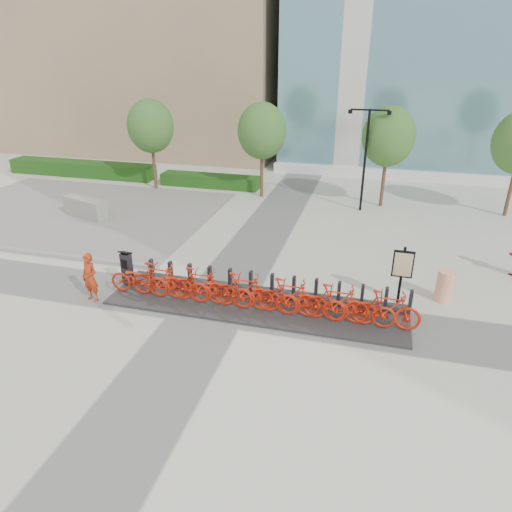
% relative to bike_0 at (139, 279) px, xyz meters
% --- Properties ---
extents(ground, '(120.00, 120.00, 0.00)m').
position_rel_bike_0_xyz_m(ground, '(2.60, 0.05, -0.62)').
color(ground, beige).
extents(gravel_patch, '(14.00, 14.00, 0.00)m').
position_rel_bike_0_xyz_m(gravel_patch, '(-7.40, 7.05, -0.61)').
color(gravel_patch, gray).
rests_on(gravel_patch, ground).
extents(curb, '(14.00, 0.25, 0.15)m').
position_rel_bike_0_xyz_m(curb, '(-7.40, 1.95, -0.54)').
color(curb, gray).
rests_on(curb, ground).
extents(hedge_a, '(10.00, 1.40, 0.90)m').
position_rel_bike_0_xyz_m(hedge_a, '(-11.40, 13.55, -0.17)').
color(hedge_a, '#1E4211').
rests_on(hedge_a, ground).
extents(hedge_b, '(6.00, 1.20, 0.70)m').
position_rel_bike_0_xyz_m(hedge_b, '(-2.40, 13.25, -0.27)').
color(hedge_b, '#1E4211').
rests_on(hedge_b, ground).
extents(tree_0, '(2.60, 2.60, 5.10)m').
position_rel_bike_0_xyz_m(tree_0, '(-5.40, 12.05, 2.97)').
color(tree_0, brown).
rests_on(tree_0, ground).
extents(tree_1, '(2.60, 2.60, 5.10)m').
position_rel_bike_0_xyz_m(tree_1, '(1.10, 12.05, 2.97)').
color(tree_1, brown).
rests_on(tree_1, ground).
extents(tree_2, '(2.60, 2.60, 5.10)m').
position_rel_bike_0_xyz_m(tree_2, '(7.60, 12.05, 2.97)').
color(tree_2, brown).
rests_on(tree_2, ground).
extents(streetlamp, '(2.00, 0.20, 5.00)m').
position_rel_bike_0_xyz_m(streetlamp, '(6.60, 11.05, 2.52)').
color(streetlamp, black).
rests_on(streetlamp, ground).
extents(dock_pad, '(9.60, 2.40, 0.08)m').
position_rel_bike_0_xyz_m(dock_pad, '(3.90, 0.35, -0.58)').
color(dock_pad, '#2B2B2B').
rests_on(dock_pad, ground).
extents(dock_rail_posts, '(8.74, 0.50, 0.85)m').
position_rel_bike_0_xyz_m(dock_rail_posts, '(4.32, 0.82, -0.11)').
color(dock_rail_posts, black).
rests_on(dock_rail_posts, dock_pad).
extents(bike_0, '(2.05, 0.72, 1.08)m').
position_rel_bike_0_xyz_m(bike_0, '(0.00, 0.00, 0.00)').
color(bike_0, '#AE1E0A').
rests_on(bike_0, dock_pad).
extents(bike_1, '(1.99, 0.56, 1.20)m').
position_rel_bike_0_xyz_m(bike_1, '(0.72, 0.00, 0.06)').
color(bike_1, '#AE1E0A').
rests_on(bike_1, dock_pad).
extents(bike_2, '(2.05, 0.72, 1.08)m').
position_rel_bike_0_xyz_m(bike_2, '(1.44, 0.00, 0.00)').
color(bike_2, '#AE1E0A').
rests_on(bike_2, dock_pad).
extents(bike_3, '(1.99, 0.56, 1.20)m').
position_rel_bike_0_xyz_m(bike_3, '(2.16, 0.00, 0.06)').
color(bike_3, '#AE1E0A').
rests_on(bike_3, dock_pad).
extents(bike_4, '(2.05, 0.72, 1.08)m').
position_rel_bike_0_xyz_m(bike_4, '(2.88, 0.00, 0.00)').
color(bike_4, '#AE1E0A').
rests_on(bike_4, dock_pad).
extents(bike_5, '(1.99, 0.56, 1.20)m').
position_rel_bike_0_xyz_m(bike_5, '(3.60, 0.00, 0.06)').
color(bike_5, '#AE1E0A').
rests_on(bike_5, dock_pad).
extents(bike_6, '(2.05, 0.72, 1.08)m').
position_rel_bike_0_xyz_m(bike_6, '(4.32, 0.00, 0.00)').
color(bike_6, '#AE1E0A').
rests_on(bike_6, dock_pad).
extents(bike_7, '(1.99, 0.56, 1.20)m').
position_rel_bike_0_xyz_m(bike_7, '(5.04, 0.00, 0.06)').
color(bike_7, '#AE1E0A').
rests_on(bike_7, dock_pad).
extents(bike_8, '(2.05, 0.72, 1.08)m').
position_rel_bike_0_xyz_m(bike_8, '(5.76, 0.00, 0.00)').
color(bike_8, '#AE1E0A').
rests_on(bike_8, dock_pad).
extents(bike_9, '(1.99, 0.56, 1.20)m').
position_rel_bike_0_xyz_m(bike_9, '(6.48, 0.00, 0.06)').
color(bike_9, '#AE1E0A').
rests_on(bike_9, dock_pad).
extents(bike_10, '(2.05, 0.72, 1.08)m').
position_rel_bike_0_xyz_m(bike_10, '(7.20, 0.00, 0.00)').
color(bike_10, '#AE1E0A').
rests_on(bike_10, dock_pad).
extents(bike_11, '(1.99, 0.56, 1.20)m').
position_rel_bike_0_xyz_m(bike_11, '(7.92, 0.00, 0.06)').
color(bike_11, '#AE1E0A').
rests_on(bike_11, dock_pad).
extents(kiosk, '(0.43, 0.38, 1.24)m').
position_rel_bike_0_xyz_m(kiosk, '(-0.76, 0.57, 0.06)').
color(kiosk, black).
rests_on(kiosk, dock_pad).
extents(worker_red, '(0.68, 0.53, 1.65)m').
position_rel_bike_0_xyz_m(worker_red, '(-1.37, -0.66, 0.20)').
color(worker_red, '#A02B10').
rests_on(worker_red, ground).
extents(construction_barrel, '(0.63, 0.63, 1.05)m').
position_rel_bike_0_xyz_m(construction_barrel, '(9.76, 2.29, -0.09)').
color(construction_barrel, orange).
rests_on(construction_barrel, ground).
extents(jersey_barrier, '(2.52, 1.34, 0.94)m').
position_rel_bike_0_xyz_m(jersey_barrier, '(-6.41, 6.50, -0.15)').
color(jersey_barrier, gray).
rests_on(jersey_barrier, ground).
extents(map_sign, '(0.64, 0.12, 1.97)m').
position_rel_bike_0_xyz_m(map_sign, '(8.34, 1.76, 0.68)').
color(map_sign, black).
rests_on(map_sign, ground).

